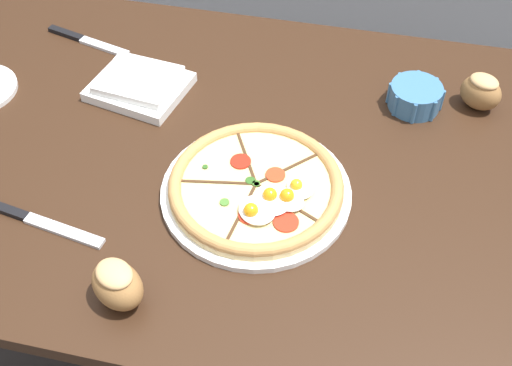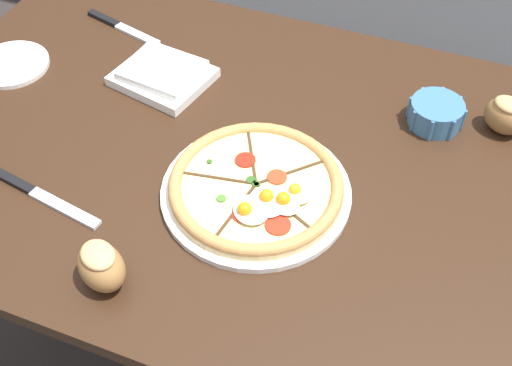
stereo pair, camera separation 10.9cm
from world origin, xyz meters
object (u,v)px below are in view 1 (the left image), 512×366
Objects in this scene: napkin_folded at (139,84)px; knife_spare at (35,220)px; bread_piece_near at (481,91)px; bread_piece_mid at (117,284)px; dining_table at (230,189)px; ramekin_bowl at (415,96)px; knife_main at (87,41)px; pizza at (257,188)px.

knife_spare is (-0.06, -0.36, -0.01)m from napkin_folded.
bread_piece_mid reaches higher than bread_piece_near.
ramekin_bowl is (0.33, 0.20, 0.13)m from dining_table.
dining_table is 6.48× the size of knife_main.
napkin_folded is at bearing -172.36° from ramekin_bowl.
dining_table is 0.40m from ramekin_bowl.
napkin_folded is at bearing 106.06° from bread_piece_mid.
ramekin_bowl is 0.71m from knife_main.
knife_spare is at bearing -158.51° from pizza.
ramekin_bowl is at bearing 7.64° from napkin_folded.
knife_main is at bearing 142.26° from napkin_folded.
knife_main is (-0.17, 0.13, -0.01)m from napkin_folded.
bread_piece_mid reaches higher than pizza.
napkin_folded is 2.09× the size of bread_piece_near.
knife_main is at bearing 116.88° from bread_piece_mid.
ramekin_bowl is at bearing 45.58° from knife_spare.
knife_spare is (-0.60, -0.43, -0.02)m from ramekin_bowl.
ramekin_bowl is 0.52× the size of napkin_folded.
bread_piece_near reaches higher than knife_main.
pizza reaches higher than ramekin_bowl.
bread_piece_mid reaches higher than ramekin_bowl.
ramekin_bowl reaches higher than dining_table.
pizza is 0.39m from ramekin_bowl.
ramekin_bowl is 0.74m from knife_spare.
bread_piece_mid is at bearing -132.93° from bread_piece_near.
bread_piece_mid is 0.22m from knife_spare.
bread_piece_mid is at bearing -19.87° from knife_spare.
bread_piece_near is 0.77m from bread_piece_mid.
pizza is 3.32× the size of bread_piece_near.
pizza is at bearing -139.24° from bread_piece_near.
napkin_folded is at bearing -171.48° from bread_piece_near.
bread_piece_near is 0.83m from knife_main.
pizza is 3.03× the size of ramekin_bowl.
knife_spare is (-0.72, -0.46, -0.03)m from bread_piece_near.
bread_piece_near reaches higher than dining_table.
dining_table is at bearing -19.33° from knife_main.
napkin_folded is at bearing -22.79° from knife_main.
knife_spare is at bearing -144.23° from ramekin_bowl.
pizza is 0.49m from bread_piece_near.
bread_piece_mid is (-0.41, -0.54, 0.02)m from ramekin_bowl.
pizza is at bearing -130.43° from ramekin_bowl.
bread_piece_near is 0.85m from knife_spare.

